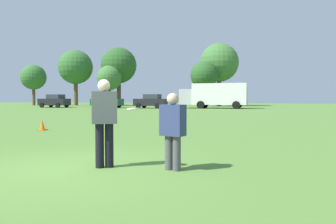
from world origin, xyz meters
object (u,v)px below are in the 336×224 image
frisbee (133,109)px  traffic_cone (42,125)px  player_defender (173,127)px  parked_car_center (151,101)px  box_truck (215,95)px  player_thrower (104,118)px  parked_car_near_left (55,101)px  parked_car_mid_left (107,101)px

frisbee → traffic_cone: bearing=135.0°
player_defender → parked_car_center: 36.62m
box_truck → player_thrower: bearing=-88.3°
frisbee → parked_car_near_left: (-23.81, 34.97, -0.27)m
player_thrower → parked_car_center: parked_car_center is taller
frisbee → box_truck: size_ratio=0.03×
parked_car_near_left → parked_car_center: bearing=0.5°
player_defender → frisbee: (-0.79, -0.06, 0.35)m
parked_car_mid_left → box_truck: size_ratio=0.50×
parked_car_mid_left → parked_car_center: bearing=-3.3°
player_thrower → parked_car_center: bearing=104.7°
player_thrower → player_defender: size_ratio=1.18×
parked_car_near_left → box_truck: box_truck is taller
frisbee → parked_car_mid_left: parked_car_mid_left is taller
parked_car_near_left → parked_car_center: 13.95m
player_defender → traffic_cone: player_defender is taller
parked_car_near_left → box_truck: size_ratio=0.50×
player_defender → box_truck: (-2.49, 36.33, 0.91)m
player_thrower → parked_car_mid_left: parked_car_mid_left is taller
parked_car_near_left → frisbee: bearing=-55.7°
parked_car_mid_left → parked_car_center: size_ratio=1.00×
traffic_cone → parked_car_center: 28.89m
traffic_cone → parked_car_near_left: 33.43m
player_defender → parked_car_mid_left: 39.23m
player_thrower → box_truck: box_truck is taller
player_thrower → frisbee: player_thrower is taller
traffic_cone → parked_car_mid_left: (-9.69, 29.04, 0.69)m
frisbee → parked_car_near_left: size_ratio=0.06×
parked_car_near_left → box_truck: 22.17m
player_thrower → frisbee: 0.65m
player_defender → box_truck: box_truck is taller
parked_car_mid_left → parked_car_near_left: bearing=-176.3°
traffic_cone → frisbee: bearing=-45.0°
parked_car_mid_left → box_truck: 14.46m
parked_car_center → player_thrower: bearing=-75.3°
parked_car_mid_left → player_thrower: bearing=-66.4°
box_truck → parked_car_center: bearing=-171.0°
traffic_cone → parked_car_center: (-3.44, 28.67, 0.69)m
player_thrower → parked_car_near_left: (-23.19, 34.98, -0.09)m
player_thrower → parked_car_mid_left: (-15.49, 35.47, -0.09)m
box_truck → player_defender: bearing=-86.1°
parked_car_center → box_truck: 8.30m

